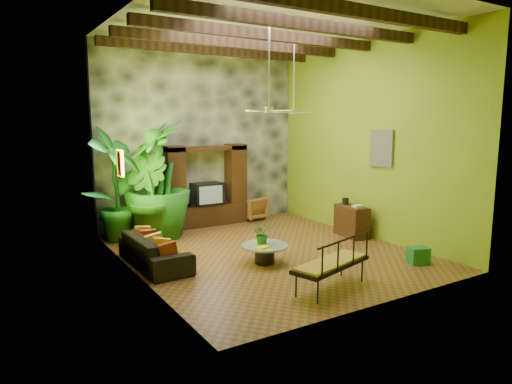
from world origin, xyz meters
TOP-DOWN VIEW (x-y plane):
  - ground at (0.00, 0.00)m, footprint 7.00×7.00m
  - ceiling at (0.00, 0.00)m, footprint 6.00×7.00m
  - back_wall at (0.00, 3.50)m, footprint 6.00×0.02m
  - left_wall at (-3.00, 0.00)m, footprint 0.02×7.00m
  - right_wall at (3.00, 0.00)m, footprint 0.02×7.00m
  - stone_accent_wall at (0.00, 3.44)m, footprint 5.98×0.10m
  - ceiling_beams at (0.00, 0.00)m, footprint 5.95×5.36m
  - entertainment_center at (0.00, 3.14)m, footprint 2.40×0.55m
  - ceiling_fan_front at (-0.20, -0.40)m, footprint 1.28×1.28m
  - ceiling_fan_back at (1.60, 1.20)m, footprint 1.28×1.28m
  - wall_art_mask at (-2.96, 1.00)m, footprint 0.06×0.32m
  - wall_art_painting at (2.96, -0.60)m, footprint 0.06×0.70m
  - sofa at (-2.51, 0.37)m, footprint 0.91×2.21m
  - wicker_armchair at (1.51, 3.15)m, footprint 0.84×0.86m
  - tall_plant_a at (-2.65, 2.68)m, footprint 1.80×1.76m
  - tall_plant_b at (-2.00, 2.31)m, footprint 1.26×1.43m
  - tall_plant_c at (-1.64, 2.55)m, footprint 1.80×1.80m
  - coffee_table at (-0.48, -0.69)m, footprint 0.99×0.99m
  - centerpiece_plant at (-0.48, -0.59)m, footprint 0.42×0.37m
  - yellow_tray at (-0.64, -0.87)m, footprint 0.32×0.26m
  - iron_bench at (-0.27, -2.63)m, footprint 1.77×1.05m
  - side_console at (2.65, 0.04)m, footprint 0.59×1.05m
  - green_bin at (2.26, -2.39)m, footprint 0.48×0.42m

SIDE VIEW (x-z plane):
  - ground at x=0.00m, z-range 0.00..0.00m
  - green_bin at x=2.26m, z-range 0.00..0.35m
  - coffee_table at x=-0.48m, z-range 0.06..0.46m
  - sofa at x=-2.51m, z-range 0.00..0.64m
  - wicker_armchair at x=1.51m, z-range 0.00..0.68m
  - side_console at x=2.65m, z-range 0.00..0.80m
  - yellow_tray at x=-0.64m, z-range 0.40..0.43m
  - iron_bench at x=-0.27m, z-range 0.24..0.82m
  - centerpiece_plant at x=-0.48m, z-range 0.40..0.84m
  - entertainment_center at x=0.00m, z-range -0.18..2.12m
  - tall_plant_b at x=-2.00m, z-range 0.00..2.22m
  - tall_plant_a at x=-2.65m, z-range 0.00..2.85m
  - tall_plant_c at x=-1.64m, z-range 0.00..2.98m
  - wall_art_mask at x=-2.96m, z-range 1.83..2.38m
  - wall_art_painting at x=2.96m, z-range 1.85..2.75m
  - back_wall at x=0.00m, z-range 0.00..5.00m
  - left_wall at x=-3.00m, z-range 0.00..5.00m
  - right_wall at x=3.00m, z-range 0.00..5.00m
  - stone_accent_wall at x=0.00m, z-range 0.01..4.99m
  - ceiling_fan_front at x=-0.20m, z-range 2.47..4.33m
  - ceiling_fan_back at x=1.60m, z-range 2.47..4.33m
  - ceiling_beams at x=0.00m, z-range 4.67..4.89m
  - ceiling at x=0.00m, z-range 4.99..5.01m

